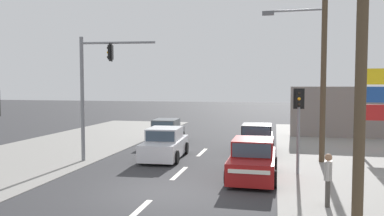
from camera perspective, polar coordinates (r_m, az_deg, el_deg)
name	(u,v)px	position (r m, az deg, el deg)	size (l,w,h in m)	color
ground_plane	(158,193)	(13.17, -5.28, -12.80)	(140.00, 140.00, 0.00)	#303033
lane_dash_near	(136,212)	(11.37, -8.48, -15.46)	(0.20, 2.40, 0.01)	silver
lane_dash_mid	(179,173)	(15.96, -1.93, -9.87)	(0.20, 2.40, 0.01)	silver
lane_dash_far	(202,152)	(20.73, 1.55, -6.76)	(0.20, 2.40, 0.01)	silver
kerb_left_verge	(19,160)	(20.59, -24.92, -7.13)	(8.00, 40.00, 0.02)	gray
utility_pole_foreground_right	(356,15)	(9.70, 23.76, 12.87)	(3.78, 0.54, 9.91)	#4C3D2B
utility_pole_midground_right	(321,49)	(18.85, 19.07, 8.49)	(3.78, 0.32, 10.06)	#4C3D2B
traffic_signal_mast	(93,82)	(18.60, -14.87, 3.81)	(3.68, 0.51, 6.00)	slate
pedestal_signal_right_kerb	(299,116)	(15.99, 15.94, -1.22)	(0.44, 0.29, 3.56)	slate
shopping_plaza_sign	(377,99)	(22.00, 26.42, 1.28)	(2.10, 0.16, 4.60)	slate
shopfront_wall_far	(380,113)	(28.98, 26.73, -0.63)	(12.00, 1.00, 3.60)	gray
sedan_oncoming_near	(257,140)	(20.77, 9.83, -4.83)	(1.92, 4.26, 1.56)	black
sedan_receding_far	(165,144)	(19.03, -4.14, -5.55)	(2.08, 4.33, 1.56)	silver
sedan_oncoming_mid	(253,160)	(15.24, 9.26, -7.86)	(1.91, 4.25, 1.56)	maroon
hatchback_crossing_left	(167,132)	(24.18, -3.85, -3.62)	(1.92, 3.71, 1.53)	slate
pedestrian_at_kerb	(328,177)	(12.20, 20.02, -9.82)	(0.28, 0.55, 1.63)	#47423D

